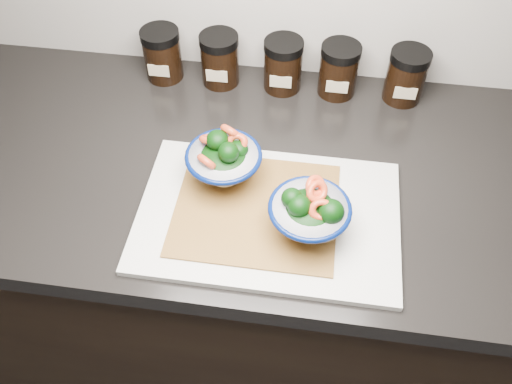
# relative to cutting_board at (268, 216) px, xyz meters

# --- Properties ---
(cabinet) EXTENTS (3.43, 0.58, 0.86)m
(cabinet) POSITION_rel_cutting_board_xyz_m (0.03, 0.12, -0.48)
(cabinet) COLOR black
(cabinet) RESTS_ON ground
(countertop) EXTENTS (3.50, 0.60, 0.04)m
(countertop) POSITION_rel_cutting_board_xyz_m (0.03, 0.12, -0.03)
(countertop) COLOR black
(countertop) RESTS_ON cabinet
(cutting_board) EXTENTS (0.45, 0.30, 0.01)m
(cutting_board) POSITION_rel_cutting_board_xyz_m (0.00, 0.00, 0.00)
(cutting_board) COLOR silver
(cutting_board) RESTS_ON countertop
(bamboo_mat) EXTENTS (0.28, 0.24, 0.00)m
(bamboo_mat) POSITION_rel_cutting_board_xyz_m (-0.02, 0.01, 0.01)
(bamboo_mat) COLOR #AA7A33
(bamboo_mat) RESTS_ON cutting_board
(bowl_left) EXTENTS (0.14, 0.14, 0.11)m
(bowl_left) POSITION_rel_cutting_board_xyz_m (-0.09, 0.07, 0.05)
(bowl_left) COLOR white
(bowl_left) RESTS_ON bamboo_mat
(bowl_right) EXTENTS (0.14, 0.14, 0.10)m
(bowl_right) POSITION_rel_cutting_board_xyz_m (0.07, -0.03, 0.05)
(bowl_right) COLOR white
(bowl_right) RESTS_ON bamboo_mat
(spice_jar_a) EXTENTS (0.08, 0.08, 0.11)m
(spice_jar_a) POSITION_rel_cutting_board_xyz_m (-0.27, 0.36, 0.05)
(spice_jar_a) COLOR black
(spice_jar_a) RESTS_ON countertop
(spice_jar_b) EXTENTS (0.08, 0.08, 0.11)m
(spice_jar_b) POSITION_rel_cutting_board_xyz_m (-0.15, 0.36, 0.05)
(spice_jar_b) COLOR black
(spice_jar_b) RESTS_ON countertop
(spice_jar_c) EXTENTS (0.08, 0.08, 0.11)m
(spice_jar_c) POSITION_rel_cutting_board_xyz_m (-0.02, 0.36, 0.05)
(spice_jar_c) COLOR black
(spice_jar_c) RESTS_ON countertop
(spice_jar_d) EXTENTS (0.08, 0.08, 0.11)m
(spice_jar_d) POSITION_rel_cutting_board_xyz_m (0.10, 0.36, 0.05)
(spice_jar_d) COLOR black
(spice_jar_d) RESTS_ON countertop
(spice_jar_e) EXTENTS (0.08, 0.08, 0.11)m
(spice_jar_e) POSITION_rel_cutting_board_xyz_m (0.24, 0.36, 0.05)
(spice_jar_e) COLOR black
(spice_jar_e) RESTS_ON countertop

